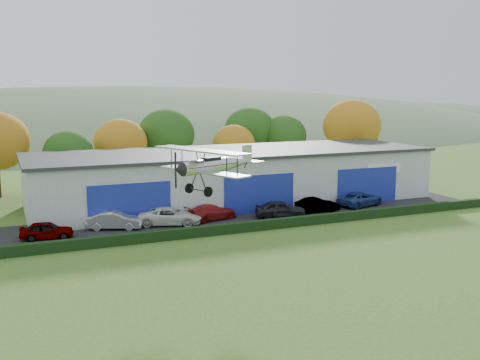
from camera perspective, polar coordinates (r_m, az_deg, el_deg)
name	(u,v)px	position (r m, az deg, el deg)	size (l,w,h in m)	color
ground	(350,302)	(31.61, 11.05, -12.01)	(300.00, 300.00, 0.00)	#44631F
apron	(244,217)	(50.66, 0.38, -3.77)	(48.00, 9.00, 0.05)	black
hedge	(267,225)	(46.34, 2.79, -4.52)	(46.00, 0.60, 0.80)	black
hangar	(234,176)	(57.25, -0.60, 0.40)	(40.60, 12.60, 5.30)	#B2B7BC
tree_belt	(160,139)	(67.45, -8.06, 4.15)	(75.70, 13.22, 10.12)	#3D2614
distant_hills	(48,178)	(166.46, -18.82, 0.16)	(430.00, 196.00, 56.00)	#4C6642
car_0	(47,230)	(45.61, -18.97, -4.82)	(1.58, 3.93, 1.34)	gray
car_1	(115,220)	(47.25, -12.54, -3.99)	(1.54, 4.42, 1.46)	silver
car_2	(170,216)	(47.97, -7.05, -3.64)	(2.43, 5.28, 1.47)	silver
car_3	(212,212)	(49.45, -2.90, -3.26)	(1.92, 4.71, 1.37)	maroon
car_4	(280,209)	(50.35, 4.11, -2.95)	(1.82, 4.51, 1.54)	black
car_5	(317,205)	(52.95, 7.82, -2.51)	(1.44, 4.14, 1.36)	gray
car_6	(360,199)	(56.49, 12.06, -1.88)	(2.32, 5.02, 1.40)	navy
biplane	(212,164)	(35.38, -2.83, 1.63)	(6.63, 7.40, 2.81)	silver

